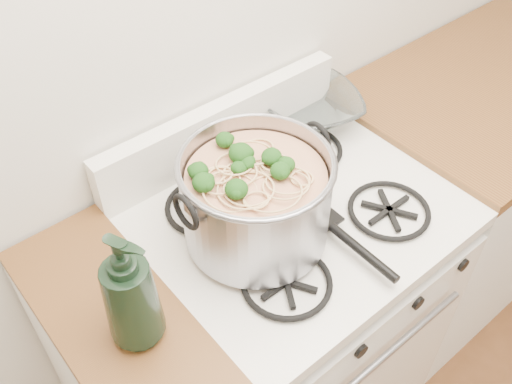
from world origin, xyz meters
The scene contains 6 objects.
gas_range centered at (0.00, 1.26, 0.44)m, with size 0.76×0.66×0.92m.
counter_right centered at (0.88, 1.26, 0.46)m, with size 1.00×0.65×0.92m.
stock_pot centered at (-0.14, 1.26, 1.03)m, with size 0.37×0.34×0.23m.
spatula centered at (0.01, 1.21, 0.94)m, with size 0.29×0.31×0.02m, color black, non-canonical shape.
glass_bowl centered at (0.27, 1.51, 0.94)m, with size 0.11×0.11×0.03m, color white.
bottle centered at (-0.49, 1.21, 1.06)m, with size 0.11×0.11×0.29m, color black.
Camera 1 is at (-0.70, 0.58, 1.93)m, focal length 40.00 mm.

